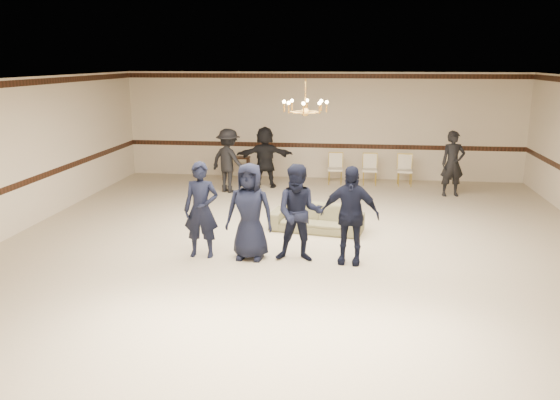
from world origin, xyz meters
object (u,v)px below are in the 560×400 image
Objects in this scene: boy_c at (299,213)px; adult_right at (453,164)px; banquet_chair_right at (405,170)px; boy_b at (250,212)px; adult_left at (228,161)px; console_table at (236,168)px; boy_d at (350,215)px; settee at (317,218)px; chandelier at (305,95)px; banquet_chair_left at (335,169)px; adult_mid at (265,157)px; banquet_chair_mid at (370,170)px; boy_a at (201,210)px.

boy_c is 1.02× the size of adult_right.
banquet_chair_right is at bearing 69.34° from boy_c.
boy_b and boy_c have the same top height.
boy_b is at bearing 134.46° from adult_left.
boy_c is at bearing 143.05° from adult_left.
boy_d is at bearing -65.17° from console_table.
settee is at bearing -111.62° from banquet_chair_right.
banquet_chair_right is (2.22, 4.81, 0.16)m from settee.
adult_left is (-2.40, 3.74, -2.00)m from chandelier.
banquet_chair_left is at bearing 148.62° from adult_right.
banquet_chair_right is at bearing 179.47° from adult_mid.
settee is 2.18× the size of banquet_chair_left.
boy_b is at bearing -102.56° from banquet_chair_left.
console_table is (-5.00, 0.20, -0.09)m from banquet_chair_right.
boy_c reaches higher than adult_right.
boy_b reaches higher than adult_mid.
adult_left is 2.08× the size of console_table.
adult_left is 1.14m from adult_mid.
banquet_chair_mid is (1.22, 4.81, 0.16)m from settee.
boy_d is at bearing -59.84° from settee.
adult_left is 1.72m from console_table.
chandelier is 6.46m from console_table.
boy_d is 2.00× the size of banquet_chair_right.
boy_d is 7.72m from console_table.
adult_mid reaches higher than banquet_chair_right.
boy_b is at bearing 85.13° from adult_mid.
adult_left is at bearing 171.41° from adult_right.
adult_left is 3.24m from banquet_chair_left.
adult_mid is 4.06m from banquet_chair_right.
settee is at bearing -62.98° from console_table.
adult_left is 5.09m from banquet_chair_right.
settee is 5.30m from banquet_chair_right.
boy_d is at bearing -127.08° from adult_right.
adult_mid is 5.12m from adult_right.
boy_c is (1.80, 0.00, 0.00)m from boy_a.
boy_a is at bearing -115.20° from banquet_chair_mid.
console_table is (-6.13, 1.34, -0.52)m from adult_right.
adult_right is at bearing -21.25° from banquet_chair_left.
boy_d is 2.00× the size of banquet_chair_left.
adult_right is (4.46, 5.54, -0.02)m from boy_b.
console_table is (-3.47, 6.88, -0.54)m from boy_d.
banquet_chair_left is (2.23, 6.68, -0.44)m from boy_a.
adult_mid reaches higher than banquet_chair_left.
boy_d reaches higher than banquet_chair_left.
boy_b is at bearing -140.27° from adult_right.
chandelier reaches higher than boy_b.
chandelier reaches higher than boy_d.
adult_left reaches higher than settee.
boy_a is 2.80m from settee.
boy_a is 2.70m from boy_d.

